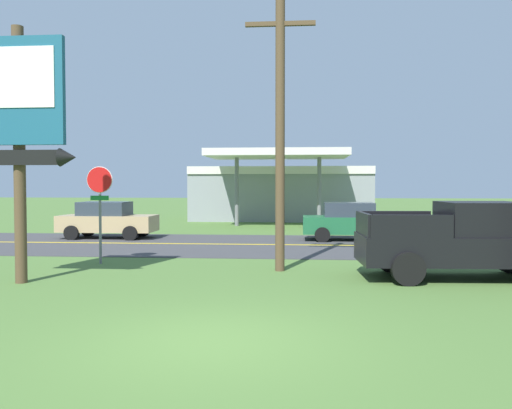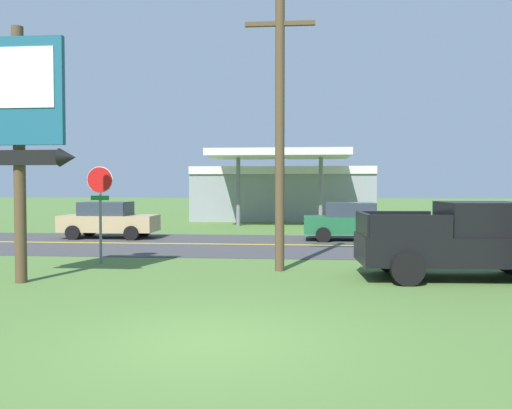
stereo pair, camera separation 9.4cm
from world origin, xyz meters
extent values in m
plane|color=#4C7033|center=(0.00, 0.00, 0.00)|extent=(180.00, 180.00, 0.00)
cube|color=#3D3D3F|center=(0.00, 13.00, 0.01)|extent=(140.00, 8.00, 0.02)
cube|color=gold|center=(0.00, 13.00, 0.02)|extent=(126.00, 0.20, 0.01)
cylinder|color=brown|center=(-5.45, 4.40, 3.10)|extent=(0.28, 0.28, 6.20)
cube|color=#19516B|center=(-5.45, 4.22, 4.62)|extent=(2.45, 0.16, 2.56)
cube|color=white|center=(-5.45, 4.13, 4.93)|extent=(2.06, 0.03, 1.43)
cube|color=black|center=(-5.45, 4.22, 3.04)|extent=(2.21, 0.12, 0.36)
cone|color=black|center=(-4.14, 4.22, 3.04)|extent=(0.40, 0.44, 0.44)
cylinder|color=slate|center=(-4.71, 7.61, 1.10)|extent=(0.08, 0.08, 2.20)
cylinder|color=red|center=(-4.71, 7.58, 2.55)|extent=(0.76, 0.03, 0.76)
cylinder|color=white|center=(-4.71, 7.60, 2.55)|extent=(0.80, 0.01, 0.80)
cube|color=#19722D|center=(-4.71, 7.58, 2.00)|extent=(0.56, 0.03, 0.14)
cylinder|color=brown|center=(0.77, 6.74, 4.05)|extent=(0.26, 0.26, 8.10)
cube|color=brown|center=(0.77, 6.74, 6.80)|extent=(1.93, 0.12, 0.12)
cube|color=gray|center=(0.01, 28.77, 1.80)|extent=(12.00, 6.00, 3.60)
cube|color=silver|center=(0.01, 25.72, 3.35)|extent=(12.00, 0.12, 0.50)
cube|color=silver|center=(0.01, 22.77, 4.20)|extent=(8.00, 5.00, 0.40)
cylinder|color=slate|center=(-2.39, 22.77, 2.10)|extent=(0.24, 0.24, 4.20)
cylinder|color=slate|center=(2.41, 22.77, 2.10)|extent=(0.24, 0.24, 4.20)
cube|color=black|center=(5.46, 5.91, 0.76)|extent=(5.29, 2.21, 0.72)
cube|color=black|center=(5.91, 5.93, 1.54)|extent=(1.98, 1.89, 0.84)
cube|color=black|center=(3.89, 6.76, 1.40)|extent=(1.95, 0.21, 0.56)
cube|color=black|center=(3.98, 4.92, 1.40)|extent=(1.95, 0.21, 0.56)
cube|color=black|center=(2.96, 5.79, 1.40)|extent=(0.21, 1.88, 0.56)
cylinder|color=black|center=(7.02, 6.97, 0.40)|extent=(0.81, 0.32, 0.80)
cylinder|color=black|center=(3.80, 6.81, 0.40)|extent=(0.81, 0.32, 0.80)
cylinder|color=black|center=(3.89, 4.85, 0.40)|extent=(0.81, 0.32, 0.80)
cube|color=#1E6038|center=(3.55, 15.00, 0.68)|extent=(4.20, 1.76, 0.72)
cube|color=#2D3842|center=(3.40, 15.00, 1.34)|extent=(2.10, 1.56, 0.60)
cylinder|color=black|center=(4.85, 15.88, 0.32)|extent=(0.64, 0.24, 0.64)
cylinder|color=black|center=(4.85, 14.12, 0.32)|extent=(0.64, 0.24, 0.64)
cylinder|color=black|center=(2.25, 15.88, 0.32)|extent=(0.64, 0.24, 0.64)
cylinder|color=black|center=(2.25, 14.12, 0.32)|extent=(0.64, 0.24, 0.64)
cube|color=tan|center=(-7.24, 15.00, 0.68)|extent=(4.20, 1.76, 0.72)
cube|color=#2D3842|center=(-7.39, 15.00, 1.34)|extent=(2.10, 1.56, 0.60)
cylinder|color=black|center=(-5.94, 15.88, 0.32)|extent=(0.64, 0.24, 0.64)
cylinder|color=black|center=(-5.94, 14.12, 0.32)|extent=(0.64, 0.24, 0.64)
cylinder|color=black|center=(-8.54, 15.88, 0.32)|extent=(0.64, 0.24, 0.64)
cylinder|color=black|center=(-8.54, 14.12, 0.32)|extent=(0.64, 0.24, 0.64)
camera|label=1|loc=(1.35, -7.83, 2.38)|focal=36.93mm
camera|label=2|loc=(1.44, -7.82, 2.38)|focal=36.93mm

